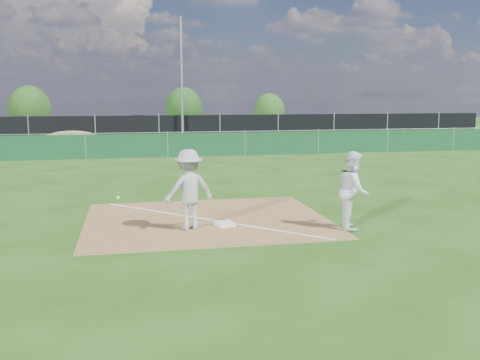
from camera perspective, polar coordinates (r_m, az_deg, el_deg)
name	(u,v)px	position (r m, az deg, el deg)	size (l,w,h in m)	color
ground	(176,171)	(22.33, -6.80, 0.98)	(90.00, 90.00, 0.00)	#224D10
infield_dirt	(207,220)	(13.53, -3.57, -4.26)	(6.00, 5.00, 0.02)	olive
foul_line	(207,219)	(13.53, -3.57, -4.20)	(0.08, 7.00, 0.01)	white
green_fence	(168,145)	(27.22, -7.72, 3.69)	(44.00, 0.05, 1.20)	#103D1F
dirt_mound	(72,141)	(30.81, -17.51, 3.95)	(3.38, 2.60, 1.17)	#977A48
black_fence	(159,129)	(35.16, -8.63, 5.37)	(46.00, 0.04, 1.80)	black
parking_lot	(156,137)	(40.20, -8.98, 4.54)	(46.00, 9.00, 0.01)	black
light_pole	(182,81)	(34.91, -6.23, 10.48)	(0.16, 0.16, 8.00)	slate
first_base	(224,224)	(12.87, -1.67, -4.70)	(0.41, 0.41, 0.09)	white
play_at_first	(189,190)	(12.44, -5.48, -1.03)	(2.32, 0.97, 1.87)	#B7B7BA
runner	(353,190)	(12.81, 11.98, -1.05)	(0.89, 0.70, 1.84)	white
car_left	(99,129)	(40.02, -14.81, 5.30)	(1.58, 3.93, 1.34)	#A5A8AC
car_mid	(144,126)	(40.58, -10.16, 5.69)	(1.70, 4.87, 1.60)	black
car_right	(226,128)	(40.26, -1.52, 5.54)	(1.73, 4.25, 1.23)	black
tree_left	(30,109)	(45.28, -21.52, 7.02)	(3.23, 3.23, 3.83)	#382316
tree_mid	(184,109)	(46.45, -6.02, 7.58)	(3.16, 3.16, 3.75)	#382316
tree_right	(269,111)	(47.85, 3.15, 7.34)	(2.72, 2.72, 3.23)	#382316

